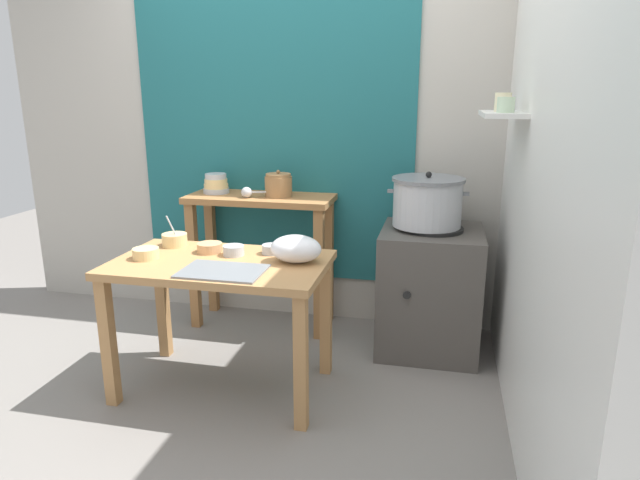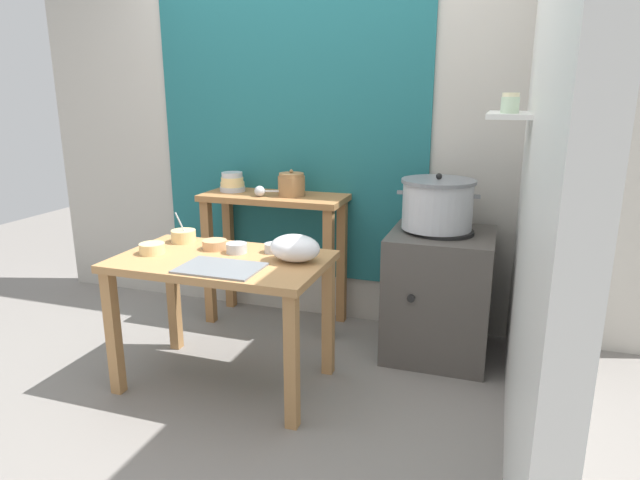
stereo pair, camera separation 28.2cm
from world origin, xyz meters
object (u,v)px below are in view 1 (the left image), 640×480
object	(u,v)px
steamer_pot	(427,202)
prep_bowl_1	(210,247)
prep_bowl_0	(234,250)
bowl_stack_enamel	(216,184)
prep_bowl_2	(146,253)
ladle	(248,192)
prep_bowl_4	(175,239)
stove_block	(429,289)
back_shelf_table	(261,228)
prep_bowl_3	(271,249)
clay_pot	(278,185)
serving_tray	(223,271)
plastic_bag	(296,249)
prep_table	(221,281)

from	to	relation	value
steamer_pot	prep_bowl_1	world-z (taller)	steamer_pot
prep_bowl_0	bowl_stack_enamel	bearing A→B (deg)	118.18
steamer_pot	prep_bowl_2	size ratio (longest dim) A/B	3.54
ladle	prep_bowl_4	distance (m)	0.64
stove_block	steamer_pot	xyz separation A→B (m)	(-0.04, 0.02, 0.54)
back_shelf_table	stove_block	bearing A→B (deg)	-6.61
steamer_pot	prep_bowl_3	size ratio (longest dim) A/B	4.68
stove_block	clay_pot	xyz separation A→B (m)	(-1.00, 0.13, 0.59)
steamer_pot	prep_bowl_4	bearing A→B (deg)	-158.33
ladle	serving_tray	size ratio (longest dim) A/B	0.64
stove_block	steamer_pot	world-z (taller)	steamer_pot
back_shelf_table	prep_bowl_2	xyz separation A→B (m)	(-0.32, -0.91, 0.07)
bowl_stack_enamel	prep_bowl_0	world-z (taller)	bowl_stack_enamel
stove_block	prep_bowl_1	bearing A→B (deg)	-152.68
clay_pot	plastic_bag	distance (m)	0.89
clay_pot	prep_bowl_1	xyz separation A→B (m)	(-0.17, -0.73, -0.23)
prep_bowl_1	prep_bowl_3	size ratio (longest dim) A/B	1.32
steamer_pot	prep_bowl_0	xyz separation A→B (m)	(-0.98, -0.65, -0.18)
prep_table	prep_bowl_3	world-z (taller)	prep_bowl_3
prep_table	steamer_pot	size ratio (longest dim) A/B	2.31
plastic_bag	prep_bowl_2	xyz separation A→B (m)	(-0.78, -0.11, -0.04)
clay_pot	bowl_stack_enamel	world-z (taller)	clay_pot
prep_bowl_3	prep_bowl_0	bearing A→B (deg)	-159.03
prep_table	clay_pot	world-z (taller)	clay_pot
bowl_stack_enamel	stove_block	bearing A→B (deg)	-6.42
prep_table	bowl_stack_enamel	world-z (taller)	bowl_stack_enamel
steamer_pot	plastic_bag	distance (m)	0.94
prep_bowl_0	prep_bowl_2	size ratio (longest dim) A/B	0.83
ladle	stove_block	bearing A→B (deg)	-2.15
back_shelf_table	bowl_stack_enamel	bearing A→B (deg)	174.23
back_shelf_table	steamer_pot	distance (m)	1.12
back_shelf_table	prep_bowl_2	world-z (taller)	back_shelf_table
bowl_stack_enamel	prep_bowl_3	distance (m)	0.97
plastic_bag	prep_bowl_1	world-z (taller)	plastic_bag
ladle	prep_bowl_4	world-z (taller)	ladle
prep_table	clay_pot	distance (m)	0.94
clay_pot	prep_bowl_1	bearing A→B (deg)	-103.09
prep_bowl_0	steamer_pot	bearing A→B (deg)	33.52
bowl_stack_enamel	plastic_bag	xyz separation A→B (m)	(0.78, -0.84, -0.17)
serving_tray	plastic_bag	size ratio (longest dim) A/B	1.52
stove_block	prep_bowl_3	xyz separation A→B (m)	(-0.83, -0.56, 0.36)
prep_table	prep_bowl_2	bearing A→B (deg)	-173.09
clay_pot	prep_bowl_1	world-z (taller)	clay_pot
stove_block	plastic_bag	bearing A→B (deg)	-134.64
stove_block	serving_tray	world-z (taller)	stove_block
steamer_pot	ladle	bearing A→B (deg)	178.79
steamer_pot	plastic_bag	size ratio (longest dim) A/B	1.81
serving_tray	prep_bowl_1	size ratio (longest dim) A/B	2.98
stove_block	prep_bowl_0	bearing A→B (deg)	-148.34
back_shelf_table	plastic_bag	distance (m)	0.93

